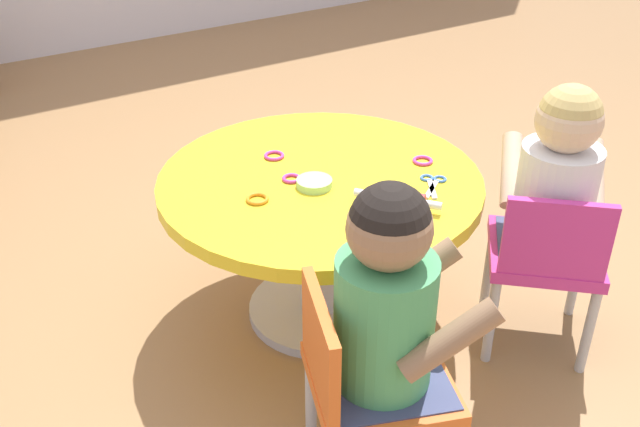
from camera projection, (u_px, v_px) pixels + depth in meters
The scene contains 13 objects.
ground_plane at pixel (320, 312), 2.28m from camera, with size 10.00×10.00×0.00m, color #9E7247.
craft_table at pixel (320, 211), 2.09m from camera, with size 0.91×0.91×0.48m.
child_chair_left at pixel (365, 383), 1.58m from camera, with size 0.39×0.39×0.54m.
seated_child_left at pixel (388, 297), 1.47m from camera, with size 0.42×0.37×0.51m.
child_chair_right at pixel (546, 257), 2.00m from camera, with size 0.42×0.42×0.54m.
seated_child_right at pixel (558, 177), 1.92m from camera, with size 0.43×0.44×0.51m.
rolling_pin at pixel (397, 199), 1.87m from camera, with size 0.16×0.19×0.05m.
craft_scissors at pixel (433, 183), 1.99m from camera, with size 0.13×0.13×0.01m.
playdough_blob_0 at pixel (314, 183), 1.98m from camera, with size 0.10×0.10×0.02m, color #B2E58C.
cookie_cutter_0 at pixel (257, 199), 1.92m from camera, with size 0.06×0.06×0.01m, color orange.
cookie_cutter_1 at pixel (274, 156), 2.13m from camera, with size 0.06×0.06×0.01m, color #D83FA5.
cookie_cutter_2 at pixel (423, 161), 2.11m from camera, with size 0.06×0.06×0.01m, color #D83FA5.
cookie_cutter_3 at pixel (291, 178), 2.01m from camera, with size 0.05×0.05×0.01m, color #D83FA5.
Camera 1 is at (-0.96, -1.52, 1.43)m, focal length 40.96 mm.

